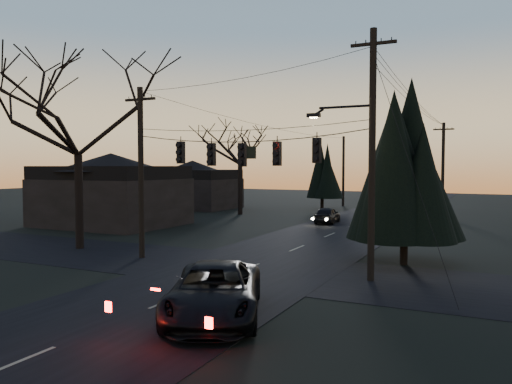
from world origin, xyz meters
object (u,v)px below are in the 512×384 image
at_px(suv_near, 215,292).
at_px(sedan_oncoming_a, 327,215).
at_px(evergreen_right, 405,168).
at_px(utility_pole_right, 370,281).
at_px(utility_pole_far_l, 343,206).
at_px(utility_pole_left, 142,258).
at_px(utility_pole_far_r, 442,217).
at_px(bare_tree_left, 77,117).

relative_size(suv_near, sedan_oncoming_a, 1.50).
height_order(evergreen_right, sedan_oncoming_a, evergreen_right).
bearing_deg(utility_pole_right, utility_pole_far_l, 107.72).
bearing_deg(utility_pole_left, utility_pole_far_r, 67.67).
bearing_deg(evergreen_right, sedan_oncoming_a, 120.03).
distance_m(evergreen_right, sedan_oncoming_a, 17.25).
xyz_separation_m(utility_pole_far_l, bare_tree_left, (-4.93, -35.28, 7.31)).
distance_m(utility_pole_left, utility_pole_far_r, 30.27).
relative_size(utility_pole_right, evergreen_right, 1.27).
bearing_deg(utility_pole_far_r, suv_near, -95.09).
height_order(utility_pole_left, suv_near, utility_pole_left).
distance_m(suv_near, sedan_oncoming_a, 25.97).
bearing_deg(utility_pole_far_r, bare_tree_left, -121.05).
bearing_deg(sedan_oncoming_a, utility_pole_right, 107.86).
height_order(utility_pole_left, utility_pole_far_l, utility_pole_left).
height_order(utility_pole_right, suv_near, utility_pole_right).
xyz_separation_m(utility_pole_left, utility_pole_far_r, (11.50, 28.00, 0.00)).
distance_m(utility_pole_right, utility_pole_far_r, 28.00).
bearing_deg(utility_pole_far_r, evergreen_right, -88.51).
bearing_deg(bare_tree_left, evergreen_right, 10.96).
bearing_deg(utility_pole_right, utility_pole_left, 180.00).
relative_size(utility_pole_far_r, evergreen_right, 1.08).
xyz_separation_m(utility_pole_far_r, suv_near, (-3.12, -34.97, 0.80)).
bearing_deg(utility_pole_far_l, suv_near, -78.96).
distance_m(utility_pole_far_l, bare_tree_left, 36.37).
xyz_separation_m(utility_pole_far_r, sedan_oncoming_a, (-7.79, -9.43, 0.66)).
bearing_deg(utility_pole_right, evergreen_right, 81.20).
bearing_deg(sedan_oncoming_a, utility_pole_far_l, -82.88).
bearing_deg(utility_pole_far_l, utility_pole_right, -72.28).
distance_m(utility_pole_right, sedan_oncoming_a, 20.15).
height_order(utility_pole_right, utility_pole_far_r, utility_pole_right).
bearing_deg(utility_pole_far_r, utility_pole_left, -112.33).
relative_size(utility_pole_left, utility_pole_far_r, 1.00).
distance_m(bare_tree_left, sedan_oncoming_a, 20.92).
height_order(utility_pole_far_l, bare_tree_left, bare_tree_left).
bearing_deg(bare_tree_left, suv_near, -30.02).
bearing_deg(utility_pole_left, bare_tree_left, 171.69).
bearing_deg(utility_pole_right, bare_tree_left, 177.49).
relative_size(utility_pole_left, evergreen_right, 1.08).
xyz_separation_m(evergreen_right, sedan_oncoming_a, (-8.41, 14.55, -3.88)).
xyz_separation_m(evergreen_right, suv_near, (-3.74, -10.99, -3.73)).
height_order(bare_tree_left, evergreen_right, bare_tree_left).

